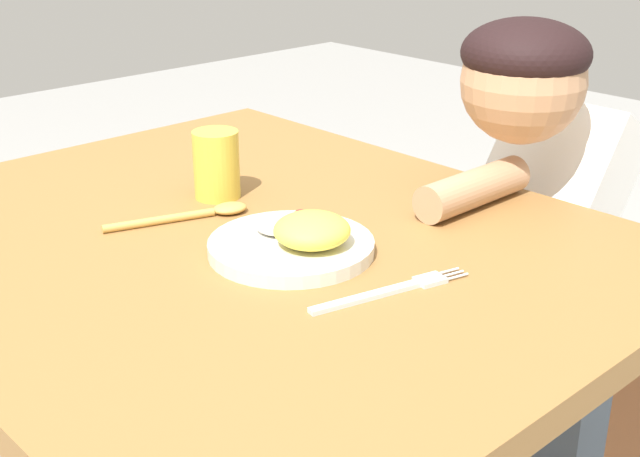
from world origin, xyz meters
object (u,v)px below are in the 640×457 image
(plate, at_px, (297,240))
(drinking_cup, at_px, (216,165))
(fork, at_px, (391,290))
(person, at_px, (540,265))
(spoon, at_px, (199,213))

(plate, xyz_separation_m, drinking_cup, (-0.24, 0.05, 0.03))
(fork, relative_size, drinking_cup, 2.08)
(person, bearing_deg, plate, 84.69)
(fork, bearing_deg, spoon, 107.27)
(plate, bearing_deg, fork, 2.30)
(plate, height_order, person, person)
(plate, distance_m, fork, 0.16)
(drinking_cup, bearing_deg, spoon, -54.12)
(drinking_cup, bearing_deg, person, 57.50)
(fork, height_order, drinking_cup, drinking_cup)
(plate, bearing_deg, person, 84.69)
(plate, xyz_separation_m, person, (0.05, 0.50, -0.18))
(fork, distance_m, spoon, 0.34)
(spoon, height_order, drinking_cup, drinking_cup)
(person, bearing_deg, spoon, 65.73)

